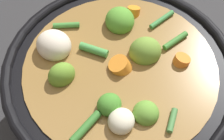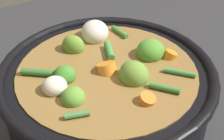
% 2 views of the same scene
% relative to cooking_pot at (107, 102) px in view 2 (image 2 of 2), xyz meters
% --- Properties ---
extents(ground_plane, '(1.10, 1.10, 0.00)m').
position_rel_cooking_pot_xyz_m(ground_plane, '(0.00, 0.00, -0.07)').
color(ground_plane, '#2D2D30').
extents(cooking_pot, '(0.31, 0.31, 0.16)m').
position_rel_cooking_pot_xyz_m(cooking_pot, '(0.00, 0.00, 0.00)').
color(cooking_pot, black).
rests_on(cooking_pot, ground_plane).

